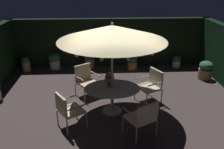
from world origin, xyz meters
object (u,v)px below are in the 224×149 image
at_px(patio_umbrella, 112,33).
at_px(potted_plant_right_far, 54,60).
at_px(centerpiece_planter, 110,78).
at_px(potted_plant_right_near, 89,59).
at_px(potted_plant_left_far, 205,70).
at_px(patio_chair_east, 143,116).
at_px(patio_dining_table, 112,92).
at_px(potted_plant_left_near, 177,61).
at_px(potted_plant_back_right, 26,64).
at_px(patio_chair_southeast, 151,84).
at_px(patio_chair_north, 86,78).
at_px(patio_chair_northeast, 68,108).
at_px(potted_plant_front_corner, 132,63).

relative_size(patio_umbrella, potted_plant_right_far, 4.12).
distance_m(centerpiece_planter, potted_plant_right_far, 4.10).
bearing_deg(potted_plant_right_near, centerpiece_planter, -78.58).
xyz_separation_m(centerpiece_planter, potted_plant_left_far, (3.72, 2.02, -0.64)).
xyz_separation_m(patio_umbrella, patio_chair_east, (0.66, -1.22, -1.73)).
distance_m(patio_umbrella, potted_plant_right_far, 4.65).
bearing_deg(patio_dining_table, potted_plant_left_near, 49.82).
bearing_deg(potted_plant_right_far, potted_plant_left_far, -13.50).
bearing_deg(potted_plant_back_right, centerpiece_planter, -44.56).
xyz_separation_m(patio_umbrella, potted_plant_left_far, (3.66, 2.19, -1.95)).
relative_size(patio_dining_table, patio_chair_southeast, 1.57).
relative_size(patio_umbrella, patio_chair_north, 2.85).
bearing_deg(potted_plant_back_right, patio_umbrella, -45.51).
bearing_deg(potted_plant_left_near, patio_chair_northeast, -134.09).
height_order(patio_chair_northeast, patio_chair_east, patio_chair_northeast).
xyz_separation_m(patio_chair_southeast, potted_plant_right_far, (-3.47, 2.99, -0.20)).
height_order(patio_chair_north, potted_plant_left_far, patio_chair_north).
xyz_separation_m(centerpiece_planter, patio_chair_north, (-0.73, 0.97, -0.43)).
xyz_separation_m(patio_chair_southeast, potted_plant_left_far, (2.41, 1.58, -0.22)).
distance_m(patio_chair_southeast, potted_plant_right_far, 4.58).
height_order(patio_dining_table, patio_chair_east, patio_chair_east).
relative_size(patio_chair_southeast, potted_plant_right_near, 1.40).
distance_m(patio_chair_east, potted_plant_right_near, 5.02).
bearing_deg(potted_plant_left_far, potted_plant_right_near, 162.31).
xyz_separation_m(patio_dining_table, potted_plant_right_near, (-0.75, 3.60, -0.22)).
xyz_separation_m(patio_chair_north, potted_plant_right_far, (-1.42, 2.46, -0.19)).
bearing_deg(patio_dining_table, patio_umbrella, 108.62).
bearing_deg(potted_plant_front_corner, patio_umbrella, -107.22).
bearing_deg(centerpiece_planter, patio_dining_table, -70.20).
distance_m(patio_chair_southeast, potted_plant_front_corner, 2.75).
distance_m(potted_plant_right_near, potted_plant_front_corner, 1.81).
bearing_deg(potted_plant_front_corner, potted_plant_right_far, 175.41).
xyz_separation_m(patio_umbrella, potted_plant_front_corner, (1.04, 3.34, -2.02)).
bearing_deg(centerpiece_planter, potted_plant_right_far, 122.13).
bearing_deg(potted_plant_right_far, potted_plant_front_corner, -4.59).
relative_size(centerpiece_planter, potted_plant_front_corner, 0.72).
relative_size(patio_chair_southeast, potted_plant_right_far, 1.45).
distance_m(patio_chair_northeast, patio_chair_southeast, 2.77).
relative_size(potted_plant_back_right, potted_plant_right_far, 0.86).
xyz_separation_m(patio_chair_southeast, potted_plant_back_right, (-4.60, 2.80, -0.27)).
relative_size(centerpiece_planter, potted_plant_left_far, 0.58).
distance_m(potted_plant_left_far, potted_plant_right_far, 6.04).
relative_size(patio_chair_east, patio_chair_southeast, 0.97).
xyz_separation_m(potted_plant_right_near, potted_plant_front_corner, (1.79, -0.26, -0.11)).
height_order(patio_chair_east, patio_chair_southeast, patio_chair_southeast).
relative_size(patio_umbrella, potted_plant_left_far, 4.05).
bearing_deg(potted_plant_front_corner, patio_chair_northeast, -118.27).
distance_m(potted_plant_back_right, potted_plant_front_corner, 4.39).
relative_size(patio_umbrella, patio_chair_southeast, 2.85).
height_order(potted_plant_back_right, potted_plant_right_near, potted_plant_right_near).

